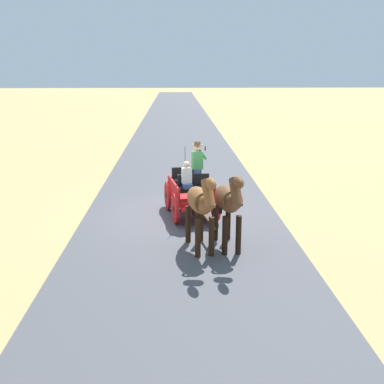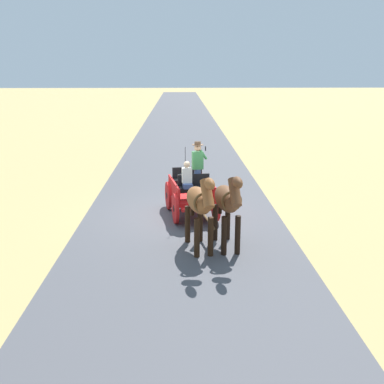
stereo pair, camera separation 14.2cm
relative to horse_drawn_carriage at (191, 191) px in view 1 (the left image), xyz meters
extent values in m
plane|color=tan|center=(0.32, -0.04, -0.82)|extent=(200.00, 200.00, 0.00)
cube|color=#4C4C51|center=(0.32, -0.04, -0.81)|extent=(6.43, 160.00, 0.01)
cube|color=red|center=(0.02, -0.08, -0.16)|extent=(1.55, 2.37, 0.12)
cube|color=red|center=(-0.54, -0.18, 0.12)|extent=(0.41, 2.07, 0.44)
cube|color=red|center=(0.58, 0.01, 0.12)|extent=(0.41, 2.07, 0.44)
cube|color=red|center=(-0.19, 1.12, -0.26)|extent=(1.10, 0.42, 0.08)
cube|color=red|center=(0.22, -1.27, -0.34)|extent=(0.74, 0.32, 0.06)
cube|color=black|center=(-0.08, 0.51, 0.22)|extent=(1.07, 0.53, 0.14)
cube|color=black|center=(-0.05, 0.34, 0.44)|extent=(1.02, 0.25, 0.44)
cube|color=black|center=(0.10, -0.57, 0.22)|extent=(1.07, 0.53, 0.14)
cube|color=black|center=(0.13, -0.75, 0.44)|extent=(1.02, 0.25, 0.44)
cylinder|color=red|center=(-0.75, 0.57, -0.34)|extent=(0.26, 0.96, 0.96)
cylinder|color=black|center=(-0.75, 0.57, -0.34)|extent=(0.15, 0.23, 0.21)
cylinder|color=red|center=(0.53, 0.79, -0.34)|extent=(0.26, 0.96, 0.96)
cylinder|color=black|center=(0.53, 0.79, -0.34)|extent=(0.15, 0.23, 0.21)
cylinder|color=red|center=(-0.49, -0.95, -0.34)|extent=(0.26, 0.96, 0.96)
cylinder|color=black|center=(-0.49, -0.95, -0.34)|extent=(0.15, 0.23, 0.21)
cylinder|color=red|center=(0.79, -0.73, -0.34)|extent=(0.26, 0.96, 0.96)
cylinder|color=black|center=(0.79, -0.73, -0.34)|extent=(0.15, 0.23, 0.21)
cylinder|color=brown|center=(-0.35, 2.09, -0.21)|extent=(0.40, 1.98, 0.07)
cylinder|color=black|center=(0.21, 0.56, 0.92)|extent=(0.02, 0.02, 1.30)
cylinder|color=#384C7F|center=(-0.19, 0.22, 0.35)|extent=(0.22, 0.22, 0.90)
cube|color=#387F47|center=(-0.19, 0.22, 1.08)|extent=(0.37, 0.27, 0.56)
sphere|color=tan|center=(-0.19, 0.22, 1.48)|extent=(0.22, 0.22, 0.22)
cylinder|color=#473323|center=(-0.19, 0.22, 1.58)|extent=(0.36, 0.36, 0.01)
cylinder|color=#473323|center=(-0.19, 0.22, 1.63)|extent=(0.20, 0.20, 0.10)
cylinder|color=#387F47|center=(-0.37, 0.23, 1.26)|extent=(0.27, 0.12, 0.32)
cube|color=black|center=(-0.43, 0.24, 1.46)|extent=(0.03, 0.07, 0.14)
cube|color=#384C7F|center=(0.14, 0.67, 0.36)|extent=(0.33, 0.36, 0.14)
cube|color=silver|center=(0.16, 0.56, 0.67)|extent=(0.33, 0.25, 0.48)
sphere|color=beige|center=(0.16, 0.56, 1.02)|extent=(0.20, 0.20, 0.20)
ellipsoid|color=brown|center=(-0.86, 2.81, 0.55)|extent=(0.77, 1.62, 0.64)
cylinder|color=black|center=(-1.11, 3.33, -0.29)|extent=(0.15, 0.15, 1.05)
cylinder|color=black|center=(-0.75, 3.38, -0.29)|extent=(0.15, 0.15, 1.05)
cylinder|color=black|center=(-0.96, 2.25, -0.29)|extent=(0.15, 0.15, 1.05)
cylinder|color=black|center=(-0.60, 2.30, -0.29)|extent=(0.15, 0.15, 1.05)
cylinder|color=brown|center=(-0.98, 3.65, 0.95)|extent=(0.35, 0.68, 0.73)
ellipsoid|color=brown|center=(-1.01, 3.86, 1.26)|extent=(0.29, 0.57, 0.28)
cube|color=black|center=(-0.97, 3.63, 0.99)|extent=(0.13, 0.51, 0.56)
cylinder|color=black|center=(-0.76, 2.08, 0.25)|extent=(0.11, 0.11, 0.70)
torus|color=brown|center=(-0.93, 3.35, 0.63)|extent=(0.55, 0.15, 0.55)
ellipsoid|color=brown|center=(-0.11, 2.94, 0.55)|extent=(0.86, 1.64, 0.64)
cylinder|color=black|center=(-0.40, 3.44, -0.29)|extent=(0.15, 0.15, 1.05)
cylinder|color=black|center=(-0.04, 3.51, -0.29)|extent=(0.15, 0.15, 1.05)
cylinder|color=black|center=(-0.18, 2.37, -0.29)|extent=(0.15, 0.15, 1.05)
cylinder|color=black|center=(0.18, 2.44, -0.29)|extent=(0.15, 0.15, 1.05)
cylinder|color=brown|center=(-0.28, 3.76, 0.95)|extent=(0.39, 0.69, 0.73)
ellipsoid|color=brown|center=(-0.33, 3.98, 1.26)|extent=(0.32, 0.57, 0.28)
cube|color=black|center=(-0.28, 3.74, 0.99)|extent=(0.16, 0.50, 0.56)
cylinder|color=black|center=(0.04, 2.21, 0.25)|extent=(0.11, 0.11, 0.70)
torus|color=brown|center=(-0.22, 3.47, 0.63)|extent=(0.55, 0.18, 0.55)
camera|label=1|loc=(0.52, 14.58, 3.93)|focal=43.10mm
camera|label=2|loc=(0.38, 14.58, 3.93)|focal=43.10mm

